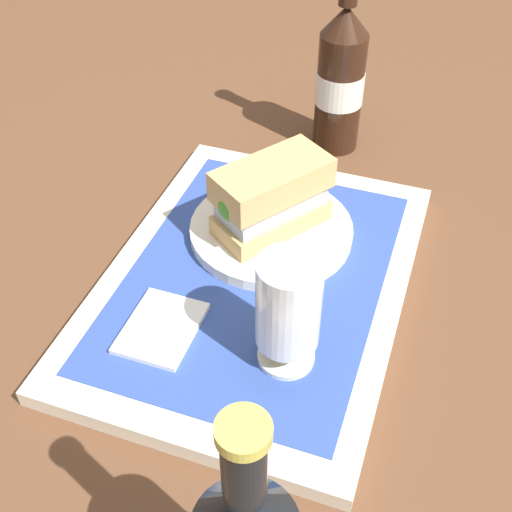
# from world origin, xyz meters

# --- Properties ---
(ground_plane) EXTENTS (3.00, 3.00, 0.00)m
(ground_plane) POSITION_xyz_m (0.00, 0.00, 0.00)
(ground_plane) COLOR brown
(tray) EXTENTS (0.44, 0.32, 0.02)m
(tray) POSITION_xyz_m (0.00, 0.00, 0.01)
(tray) COLOR beige
(tray) RESTS_ON ground_plane
(placemat) EXTENTS (0.38, 0.27, 0.00)m
(placemat) POSITION_xyz_m (0.00, 0.00, 0.02)
(placemat) COLOR #2D4793
(placemat) RESTS_ON tray
(plate) EXTENTS (0.19, 0.19, 0.01)m
(plate) POSITION_xyz_m (-0.07, -0.01, 0.03)
(plate) COLOR silver
(plate) RESTS_ON placemat
(sandwich) EXTENTS (0.14, 0.13, 0.08)m
(sandwich) POSITION_xyz_m (-0.07, -0.01, 0.08)
(sandwich) COLOR tan
(sandwich) RESTS_ON plate
(beer_glass) EXTENTS (0.06, 0.06, 0.12)m
(beer_glass) POSITION_xyz_m (0.10, 0.07, 0.09)
(beer_glass) COLOR silver
(beer_glass) RESTS_ON placemat
(napkin_folded) EXTENTS (0.09, 0.07, 0.01)m
(napkin_folded) POSITION_xyz_m (0.11, -0.06, 0.02)
(napkin_folded) COLOR white
(napkin_folded) RESTS_ON placemat
(second_bottle) EXTENTS (0.07, 0.07, 0.27)m
(second_bottle) POSITION_xyz_m (-0.31, 0.01, 0.10)
(second_bottle) COLOR black
(second_bottle) RESTS_ON ground_plane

